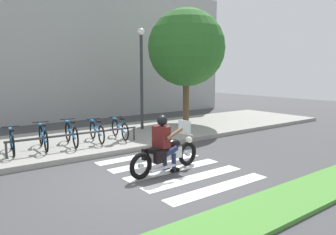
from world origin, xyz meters
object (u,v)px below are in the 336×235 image
(motorcycle, at_px, (166,154))
(bicycle_2, at_px, (71,134))
(bicycle_0, at_px, (12,142))
(bicycle_1, at_px, (43,137))
(bicycle_4, at_px, (120,129))
(bike_rack, at_px, (78,135))
(tree_near_rack, at_px, (186,48))
(rider, at_px, (164,140))
(street_lamp, at_px, (141,70))
(bicycle_3, at_px, (97,131))

(motorcycle, bearing_deg, bicycle_2, 106.57)
(bicycle_0, xyz_separation_m, bicycle_1, (0.87, -0.00, 0.02))
(bicycle_4, xyz_separation_m, bike_rack, (-1.73, -0.55, 0.08))
(tree_near_rack, bearing_deg, rider, -134.06)
(bicycle_2, height_order, bike_rack, bicycle_2)
(bicycle_0, xyz_separation_m, tree_near_rack, (7.75, 1.51, 3.08))
(rider, bearing_deg, bicycle_1, 117.14)
(street_lamp, bearing_deg, motorcycle, -115.36)
(bicycle_1, bearing_deg, bike_rack, -32.59)
(bicycle_4, bearing_deg, bicycle_2, -179.97)
(bicycle_1, distance_m, tree_near_rack, 7.68)
(bicycle_0, relative_size, street_lamp, 0.38)
(rider, bearing_deg, bicycle_2, 105.42)
(bicycle_3, bearing_deg, bicycle_4, 0.00)
(rider, xyz_separation_m, bicycle_3, (-0.14, 3.66, -0.33))
(bicycle_1, height_order, bicycle_3, bicycle_1)
(bicycle_2, bearing_deg, rider, -74.58)
(bike_rack, distance_m, tree_near_rack, 7.04)
(bicycle_2, xyz_separation_m, bicycle_3, (0.87, 0.00, -0.02))
(rider, height_order, bicycle_3, rider)
(motorcycle, distance_m, street_lamp, 5.68)
(tree_near_rack, bearing_deg, bicycle_1, -167.59)
(bicycle_0, height_order, tree_near_rack, tree_near_rack)
(street_lamp, bearing_deg, tree_near_rack, 8.52)
(tree_near_rack, bearing_deg, bicycle_4, -160.54)
(motorcycle, height_order, bicycle_0, motorcycle)
(bicycle_1, bearing_deg, motorcycle, -61.87)
(rider, distance_m, street_lamp, 5.59)
(rider, relative_size, bicycle_1, 0.86)
(bicycle_4, xyz_separation_m, street_lamp, (1.61, 1.11, 2.06))
(rider, xyz_separation_m, bicycle_2, (-1.01, 3.66, -0.31))
(motorcycle, distance_m, bicycle_4, 3.71)
(bicycle_1, height_order, bicycle_2, bicycle_2)
(rider, height_order, bicycle_4, rider)
(bicycle_1, distance_m, bicycle_2, 0.87)
(rider, height_order, street_lamp, street_lamp)
(bicycle_2, height_order, tree_near_rack, tree_near_rack)
(rider, bearing_deg, street_lamp, 63.91)
(motorcycle, bearing_deg, tree_near_rack, 46.35)
(rider, relative_size, bicycle_4, 0.91)
(bicycle_2, height_order, bicycle_3, bicycle_2)
(bicycle_2, height_order, bicycle_4, bicycle_2)
(motorcycle, xyz_separation_m, street_lamp, (2.26, 4.77, 2.09))
(bicycle_3, distance_m, bicycle_4, 0.87)
(bicycle_3, bearing_deg, bike_rack, -147.41)
(tree_near_rack, bearing_deg, bike_rack, -161.04)
(bike_rack, height_order, tree_near_rack, tree_near_rack)
(rider, relative_size, bicycle_2, 0.83)
(bicycle_2, xyz_separation_m, bicycle_4, (1.73, 0.00, -0.02))
(rider, height_order, bicycle_1, rider)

